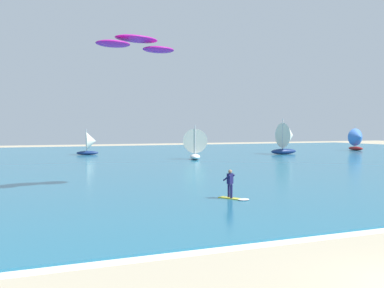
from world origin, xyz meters
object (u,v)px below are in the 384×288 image
kitesurfer (233,188)px  kite (137,44)px  sailboat_far_left (90,143)px  sailboat_mid_left (358,139)px  sailboat_center_horizon (195,143)px  sailboat_anchored_offshore (287,138)px

kitesurfer → kite: (-3.58, 7.04, 9.17)m
kite → sailboat_far_left: size_ratio=1.59×
kitesurfer → sailboat_far_left: bearing=88.7°
kite → sailboat_far_left: (4.64, 40.05, -7.98)m
sailboat_mid_left → sailboat_far_left: bearing=173.1°
sailboat_center_horizon → sailboat_anchored_offshore: (18.06, 4.96, 0.47)m
sailboat_far_left → sailboat_center_horizon: size_ratio=0.87×
kitesurfer → sailboat_center_horizon: sailboat_center_horizon is taller
kite → sailboat_center_horizon: 30.15m
kitesurfer → sailboat_center_horizon: bearing=69.8°
sailboat_mid_left → sailboat_center_horizon: bearing=-165.5°
sailboat_mid_left → kitesurfer: bearing=-139.5°
kite → sailboat_center_horizon: kite is taller
kitesurfer → sailboat_mid_left: sailboat_mid_left is taller
kite → sailboat_mid_left: bearing=33.4°
kitesurfer → kite: size_ratio=0.32×
kitesurfer → sailboat_far_left: (1.06, 47.10, 1.19)m
sailboat_center_horizon → kite: bearing=-121.7°
kite → sailboat_center_horizon: size_ratio=1.39×
sailboat_mid_left → sailboat_anchored_offshore: 19.25m
kitesurfer → sailboat_far_left: sailboat_far_left is taller
kite → sailboat_far_left: bearing=83.4°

